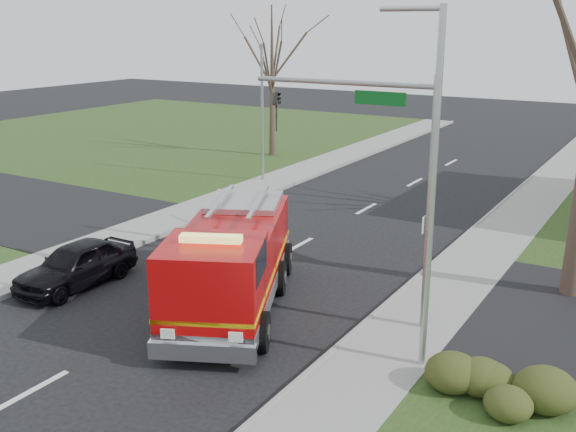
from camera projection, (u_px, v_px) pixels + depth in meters
The scene contains 10 objects.
ground at pixel (198, 301), 20.15m from camera, with size 120.00×120.00×0.00m, color black.
sidewalk_right at pixel (391, 348), 17.06m from camera, with size 2.40×80.00×0.15m, color gray.
sidewalk_left at pixel (56, 262), 23.21m from camera, with size 2.40×80.00×0.15m, color gray.
hedge_corner at pixel (493, 376), 14.71m from camera, with size 2.80×2.00×0.90m, color #273212.
bare_tree_left at pixel (272, 65), 40.03m from camera, with size 4.50×4.50×9.00m.
traffic_signal_mast at pixel (385, 155), 17.50m from camera, with size 5.29×0.18×6.80m.
streetlight_pole at pixel (430, 185), 14.94m from camera, with size 1.48×0.16×8.40m.
utility_pole_far at pixel (262, 115), 34.07m from camera, with size 0.14×0.14×7.00m, color gray.
fire_engine at pixel (231, 265), 19.16m from camera, with size 5.44×7.84×3.01m.
parked_car_maroon at pixel (76, 264), 21.12m from camera, with size 1.67×4.14×1.41m, color black.
Camera 1 is at (11.94, -14.59, 8.03)m, focal length 42.00 mm.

